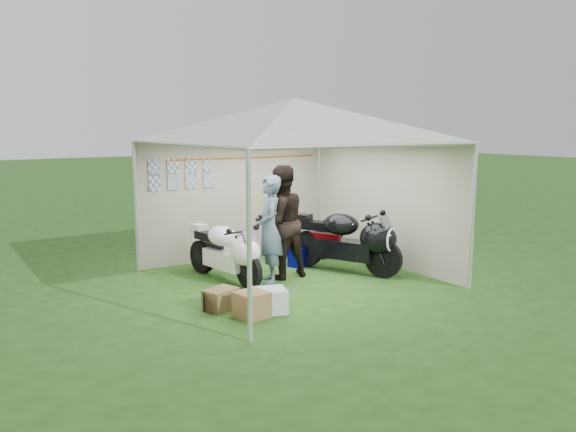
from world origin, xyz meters
name	(u,v)px	position (x,y,z in m)	size (l,w,h in m)	color
ground	(294,279)	(0.00, 0.00, 0.00)	(80.00, 80.00, 0.00)	#234817
canopy_tent	(293,125)	(0.00, 0.03, 2.58)	(5.66, 5.66, 3.00)	silver
motorcycle_white	(228,250)	(-0.99, 0.51, 0.53)	(0.59, 1.91, 0.94)	black
motorcycle_black	(350,239)	(1.05, -0.18, 0.60)	(1.15, 2.04, 1.07)	black
paddock_stand	(301,256)	(0.64, 0.72, 0.18)	(0.47, 0.30, 0.35)	#090CB6
person_dark_jacket	(280,222)	(-0.12, 0.23, 0.96)	(0.93, 0.73, 1.92)	black
person_blue_jacket	(269,230)	(-0.44, 0.07, 0.89)	(0.65, 0.42, 1.77)	slate
equipment_box	(327,244)	(1.49, 1.04, 0.24)	(0.49, 0.39, 0.49)	black
crate_0	(268,301)	(-1.25, -1.20, 0.17)	(0.50, 0.39, 0.33)	silver
crate_1	(252,305)	(-1.54, -1.25, 0.17)	(0.39, 0.39, 0.35)	olive
crate_2	(226,297)	(-1.57, -0.55, 0.10)	(0.28, 0.23, 0.20)	#B7BBC0
crate_3	(221,299)	(-1.75, -0.73, 0.15)	(0.45, 0.32, 0.30)	brown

